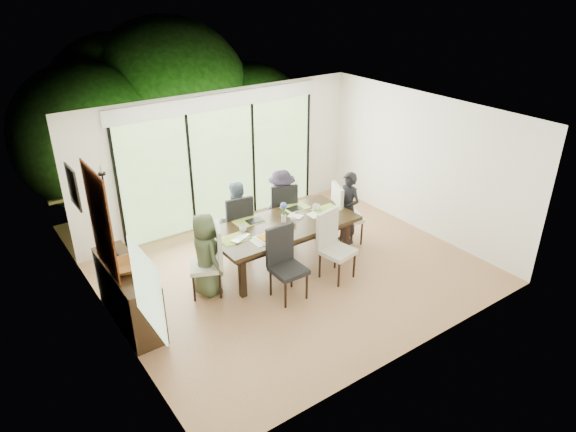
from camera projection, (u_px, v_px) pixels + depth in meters
floor at (296, 273)px, 8.84m from camera, size 6.00×5.00×0.01m
ceiling at (298, 119)px, 7.64m from camera, size 6.00×5.00×0.01m
wall_back at (222, 159)px, 10.08m from camera, size 6.00×0.02×2.70m
wall_front at (416, 270)px, 6.40m from camera, size 6.00×0.02×2.70m
wall_left at (111, 258)px, 6.68m from camera, size 0.02×5.00×2.70m
wall_right at (424, 164)px, 9.81m from camera, size 0.02×5.00×2.70m
glass_doors at (223, 167)px, 10.12m from camera, size 4.20×0.02×2.30m
blinds_header at (219, 101)px, 9.54m from camera, size 4.40×0.06×0.28m
mullion_a at (118, 191)px, 9.02m from camera, size 0.05×0.04×2.30m
mullion_b at (191, 174)px, 9.74m from camera, size 0.05×0.04×2.30m
mullion_c at (253, 160)px, 10.47m from camera, size 0.05×0.04×2.30m
mullion_d at (308, 147)px, 11.20m from camera, size 0.05×0.04×2.30m
side_window at (147, 290)px, 5.75m from camera, size 0.02×0.90×1.00m
deck at (206, 208)px, 11.35m from camera, size 6.00×1.80×0.10m
rail_top at (188, 172)px, 11.67m from camera, size 6.00×0.08×0.06m
foliage_left at (88, 137)px, 11.07m from camera, size 3.20×3.20×3.20m
foliage_mid at (170, 101)px, 12.50m from camera, size 4.00×4.00×4.00m
foliage_right at (251, 118)px, 13.09m from camera, size 2.80×2.80×2.80m
foliage_far at (121, 108)px, 12.57m from camera, size 3.60×3.60×3.60m
table_top at (283, 225)px, 8.77m from camera, size 2.59×1.19×0.06m
table_apron at (283, 230)px, 8.81m from camera, size 2.37×0.97×0.11m
table_leg_fl at (242, 276)px, 8.07m from camera, size 0.10×0.10×0.74m
table_leg_fr at (346, 238)px, 9.19m from camera, size 0.10×0.10×0.74m
table_leg_bl at (216, 254)px, 8.70m from camera, size 0.10×0.10×0.74m
table_leg_br at (316, 221)px, 9.82m from camera, size 0.10×0.10×0.74m
chair_left_end at (205, 261)px, 8.07m from camera, size 0.65×0.65×1.19m
chair_right_end at (348, 213)px, 9.63m from camera, size 0.64×0.64×1.19m
chair_far_left at (236, 223)px, 9.23m from camera, size 0.57×0.57×1.19m
chair_far_right at (281, 210)px, 9.75m from camera, size 0.63×0.63×1.19m
chair_near_left at (289, 265)px, 7.95m from camera, size 0.50×0.50×1.19m
chair_near_right at (338, 247)px, 8.47m from camera, size 0.58×0.58×1.19m
person_left_end at (206, 255)px, 8.03m from camera, size 0.44×0.67×1.39m
person_right_end at (348, 208)px, 9.57m from camera, size 0.46×0.68×1.39m
person_far_left at (236, 219)px, 9.18m from camera, size 0.69×0.48×1.39m
person_far_right at (282, 205)px, 9.69m from camera, size 0.67×0.43×1.39m
placemat_left at (235, 239)px, 8.26m from camera, size 0.47×0.35×0.01m
placemat_right at (326, 210)px, 9.24m from camera, size 0.47×0.35×0.01m
placemat_far_l at (248, 222)px, 8.81m from camera, size 0.47×0.35×0.01m
placemat_far_r at (295, 207)px, 9.33m from camera, size 0.47×0.35×0.01m
placemat_paper at (266, 239)px, 8.24m from camera, size 0.47×0.35×0.01m
tablet_far_l at (255, 221)px, 8.82m from camera, size 0.28×0.19×0.01m
tablet_far_r at (295, 208)px, 9.26m from camera, size 0.26×0.18×0.01m
papers at (317, 214)px, 9.08m from camera, size 0.32×0.24×0.00m
platter_base at (266, 238)px, 8.24m from camera, size 0.28×0.28×0.03m
platter_snacks at (266, 237)px, 8.23m from camera, size 0.22×0.22×0.02m
vase at (284, 218)px, 8.79m from camera, size 0.09×0.09×0.13m
hyacinth_stems at (284, 211)px, 8.73m from camera, size 0.04×0.04×0.17m
hyacinth_blooms at (284, 206)px, 8.68m from camera, size 0.12×0.12×0.12m
laptop at (243, 239)px, 8.23m from camera, size 0.42×0.36×0.03m
cup_a at (243, 228)px, 8.47m from camera, size 0.19×0.19×0.10m
cup_b at (294, 221)px, 8.73m from camera, size 0.15×0.15×0.10m
cup_c at (316, 207)px, 9.22m from camera, size 0.18×0.18×0.10m
book at (293, 218)px, 8.91m from camera, size 0.27×0.29×0.02m
sideboard at (129, 294)px, 7.47m from camera, size 0.46×1.64×0.92m
bowl at (126, 267)px, 7.17m from camera, size 0.49×0.49×0.12m
candlestick_base at (116, 256)px, 7.52m from camera, size 0.10×0.10×0.04m
candlestick_shaft at (109, 216)px, 7.23m from camera, size 0.02×0.02×1.28m
candlestick_pan at (102, 174)px, 6.95m from camera, size 0.10×0.10×0.03m
candle at (101, 170)px, 6.92m from camera, size 0.04×0.04×0.10m
tapestry at (100, 222)px, 6.84m from camera, size 0.02×1.00×1.50m
art_frame at (73, 187)px, 7.77m from camera, size 0.03×0.55×0.65m
art_canvas at (74, 187)px, 7.78m from camera, size 0.01×0.45×0.55m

